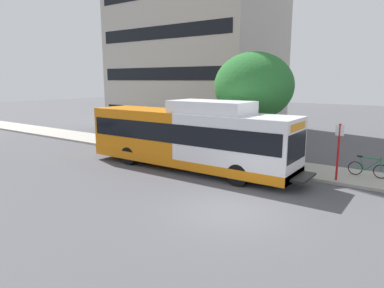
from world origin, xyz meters
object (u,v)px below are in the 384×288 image
at_px(bus_stop_sign_pole, 339,148).
at_px(bicycle_parked, 368,168).
at_px(transit_bus, 189,137).
at_px(street_tree_near_stop, 254,86).

distance_m(bus_stop_sign_pole, bicycle_parked, 2.11).
xyz_separation_m(transit_bus, street_tree_near_stop, (3.62, -1.92, 2.60)).
height_order(bus_stop_sign_pole, bicycle_parked, bus_stop_sign_pole).
bearing_deg(bicycle_parked, bus_stop_sign_pole, 142.84).
relative_size(bus_stop_sign_pole, street_tree_near_stop, 0.43).
xyz_separation_m(bicycle_parked, street_tree_near_stop, (0.31, 6.17, 3.75)).
relative_size(transit_bus, bicycle_parked, 6.96).
xyz_separation_m(bus_stop_sign_pole, bicycle_parked, (1.44, -1.09, -1.09)).
xyz_separation_m(bus_stop_sign_pole, street_tree_near_stop, (1.74, 5.08, 2.66)).
distance_m(transit_bus, bicycle_parked, 8.81).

